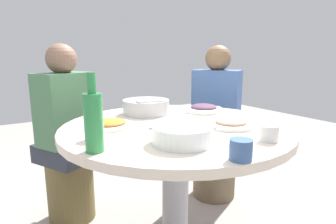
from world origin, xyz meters
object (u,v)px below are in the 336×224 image
at_px(dish_eggplant, 204,109).
at_px(tea_cup_near, 241,150).
at_px(rice_bowl, 145,107).
at_px(stool_for_diner_right, 71,189).
at_px(tea_cup_side, 269,133).
at_px(dish_shrimp, 231,124).
at_px(green_bottle, 93,121).
at_px(soup_bowl, 182,135).
at_px(tea_cup_far, 95,131).
at_px(diner_left, 216,105).
at_px(dish_tofu_braise, 110,124).
at_px(diner_right, 65,113).
at_px(round_dining_table, 176,152).
at_px(stool_for_diner_left, 214,170).

bearing_deg(dish_eggplant, tea_cup_near, 59.29).
relative_size(rice_bowl, stool_for_diner_right, 0.65).
bearing_deg(tea_cup_side, dish_shrimp, -97.75).
xyz_separation_m(rice_bowl, green_bottle, (0.46, 0.49, 0.07)).
bearing_deg(soup_bowl, tea_cup_far, -40.87).
bearing_deg(diner_left, dish_eggplant, 37.78).
height_order(dish_tofu_braise, stool_for_diner_right, dish_tofu_braise).
height_order(dish_tofu_braise, tea_cup_side, tea_cup_side).
distance_m(green_bottle, diner_right, 0.92).
bearing_deg(dish_shrimp, round_dining_table, -41.10).
distance_m(dish_shrimp, dish_tofu_braise, 0.59).
relative_size(tea_cup_side, stool_for_diner_left, 0.18).
height_order(round_dining_table, tea_cup_side, tea_cup_side).
bearing_deg(stool_for_diner_right, tea_cup_far, 86.41).
xyz_separation_m(soup_bowl, green_bottle, (0.32, -0.09, 0.08)).
height_order(stool_for_diner_left, stool_for_diner_right, same).
bearing_deg(diner_right, tea_cup_side, 115.18).
height_order(soup_bowl, dish_eggplant, soup_bowl).
relative_size(dish_eggplant, diner_right, 0.30).
xyz_separation_m(dish_shrimp, tea_cup_side, (0.03, 0.25, 0.02)).
bearing_deg(stool_for_diner_left, dish_shrimp, 53.02).
distance_m(tea_cup_near, diner_right, 1.28).
bearing_deg(dish_tofu_braise, dish_shrimp, 148.24).
relative_size(rice_bowl, dish_eggplant, 1.21).
bearing_deg(tea_cup_far, dish_tofu_braise, -127.82).
xyz_separation_m(soup_bowl, dish_tofu_braise, (0.15, -0.40, -0.02)).
height_order(rice_bowl, dish_tofu_braise, rice_bowl).
xyz_separation_m(dish_shrimp, dish_tofu_braise, (0.50, -0.31, -0.00)).
relative_size(dish_shrimp, stool_for_diner_left, 0.53).
relative_size(round_dining_table, soup_bowl, 4.70).
height_order(dish_shrimp, stool_for_diner_left, dish_shrimp).
xyz_separation_m(dish_eggplant, tea_cup_side, (0.16, 0.61, 0.01)).
height_order(dish_tofu_braise, green_bottle, green_bottle).
height_order(rice_bowl, soup_bowl, rice_bowl).
xyz_separation_m(dish_tofu_braise, stool_for_diner_right, (0.08, -0.59, -0.57)).
bearing_deg(dish_tofu_braise, diner_left, -161.91).
xyz_separation_m(dish_shrimp, diner_right, (0.58, -0.90, -0.05)).
bearing_deg(round_dining_table, diner_left, -146.36).
height_order(tea_cup_near, diner_left, diner_left).
bearing_deg(tea_cup_near, dish_shrimp, -130.53).
xyz_separation_m(rice_bowl, tea_cup_side, (-0.17, 0.74, -0.01)).
bearing_deg(stool_for_diner_left, stool_for_diner_right, -14.81).
xyz_separation_m(green_bottle, tea_cup_far, (-0.05, -0.14, -0.08)).
xyz_separation_m(rice_bowl, stool_for_diner_left, (-0.68, -0.13, -0.60)).
xyz_separation_m(round_dining_table, stool_for_diner_left, (-0.68, -0.45, -0.41)).
bearing_deg(tea_cup_near, diner_right, -77.00).
xyz_separation_m(diner_left, stool_for_diner_right, (1.05, -0.28, -0.53)).
height_order(green_bottle, diner_left, diner_left).
xyz_separation_m(round_dining_table, dish_tofu_braise, (0.30, -0.13, 0.16)).
height_order(round_dining_table, rice_bowl, rice_bowl).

